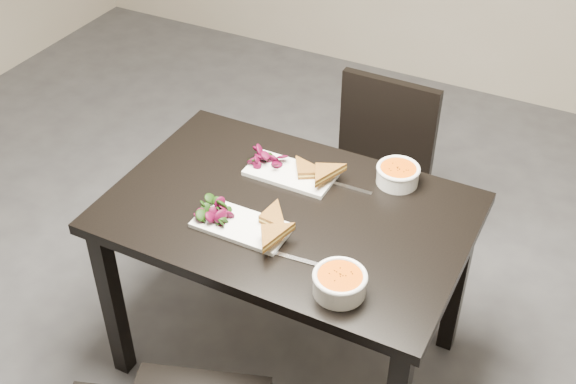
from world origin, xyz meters
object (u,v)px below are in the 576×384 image
object	(u,v)px
plate_near	(242,226)
plate_far	(290,174)
chair_far	(375,169)
soup_bowl_near	(340,282)
soup_bowl_far	(398,174)
table	(288,231)

from	to	relation	value
plate_near	plate_far	size ratio (longest dim) A/B	0.99
chair_far	soup_bowl_near	bearing A→B (deg)	-74.57
soup_bowl_near	soup_bowl_far	xyz separation A→B (m)	(-0.03, 0.58, -0.00)
table	plate_near	world-z (taller)	plate_near
soup_bowl_far	chair_far	bearing A→B (deg)	119.07
chair_far	plate_near	distance (m)	0.90
table	chair_far	xyz separation A→B (m)	(0.06, 0.69, -0.17)
soup_bowl_near	chair_far	bearing A→B (deg)	104.54
chair_far	plate_near	world-z (taller)	chair_far
table	plate_far	size ratio (longest dim) A/B	3.85
chair_far	plate_near	xyz separation A→B (m)	(-0.15, -0.85, 0.27)
plate_near	plate_far	xyz separation A→B (m)	(0.01, 0.32, 0.00)
plate_near	soup_bowl_far	xyz separation A→B (m)	(0.36, 0.46, 0.03)
soup_bowl_near	plate_near	bearing A→B (deg)	163.12
plate_near	soup_bowl_near	size ratio (longest dim) A/B	1.92
plate_far	plate_near	bearing A→B (deg)	-92.09
chair_far	plate_far	distance (m)	0.60
chair_far	soup_bowl_far	size ratio (longest dim) A/B	5.57
plate_near	soup_bowl_near	world-z (taller)	soup_bowl_near
plate_far	soup_bowl_far	world-z (taller)	soup_bowl_far
plate_far	soup_bowl_far	size ratio (longest dim) A/B	2.04
plate_far	table	bearing A→B (deg)	-65.57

